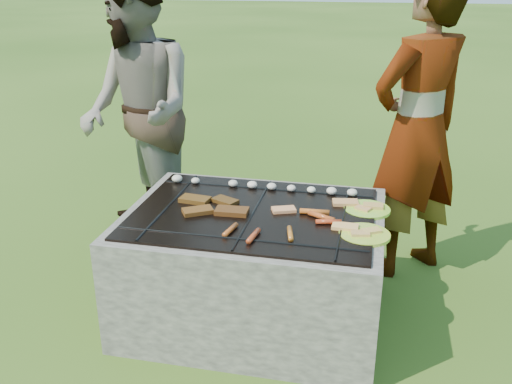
# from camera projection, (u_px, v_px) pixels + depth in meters

# --- Properties ---
(lawn) EXTENTS (60.00, 60.00, 0.00)m
(lawn) POSITION_uv_depth(u_px,v_px,m) (254.00, 314.00, 3.12)
(lawn) COLOR #294A12
(lawn) RESTS_ON ground
(fire_pit) EXTENTS (1.30, 1.00, 0.62)m
(fire_pit) POSITION_uv_depth(u_px,v_px,m) (254.00, 269.00, 3.01)
(fire_pit) COLOR gray
(fire_pit) RESTS_ON ground
(mushrooms) EXTENTS (1.06, 0.06, 0.04)m
(mushrooms) POSITION_uv_depth(u_px,v_px,m) (265.00, 186.00, 3.18)
(mushrooms) COLOR beige
(mushrooms) RESTS_ON fire_pit
(pork_slabs) EXTENTS (0.40, 0.30, 0.02)m
(pork_slabs) POSITION_uv_depth(u_px,v_px,m) (212.00, 206.00, 2.93)
(pork_slabs) COLOR brown
(pork_slabs) RESTS_ON fire_pit
(sausages) EXTENTS (0.53, 0.42, 0.03)m
(sausages) POSITION_uv_depth(u_px,v_px,m) (293.00, 223.00, 2.73)
(sausages) COLOR orange
(sausages) RESTS_ON fire_pit
(bread_on_grate) EXTENTS (0.45, 0.39, 0.02)m
(bread_on_grate) POSITION_uv_depth(u_px,v_px,m) (328.00, 212.00, 2.87)
(bread_on_grate) COLOR #EBC678
(bread_on_grate) RESTS_ON fire_pit
(plate_far) EXTENTS (0.31, 0.31, 0.03)m
(plate_far) POSITION_uv_depth(u_px,v_px,m) (367.00, 209.00, 2.93)
(plate_far) COLOR #E1F139
(plate_far) RESTS_ON fire_pit
(plate_near) EXTENTS (0.27, 0.27, 0.03)m
(plate_near) POSITION_uv_depth(u_px,v_px,m) (365.00, 234.00, 2.65)
(plate_near) COLOR yellow
(plate_near) RESTS_ON fire_pit
(cook) EXTENTS (0.77, 0.75, 1.79)m
(cook) POSITION_uv_depth(u_px,v_px,m) (418.00, 129.00, 3.28)
(cook) COLOR gray
(cook) RESTS_ON ground
(bystander) EXTENTS (1.09, 1.11, 1.80)m
(bystander) POSITION_uv_depth(u_px,v_px,m) (138.00, 113.00, 3.63)
(bystander) COLOR gray
(bystander) RESTS_ON ground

